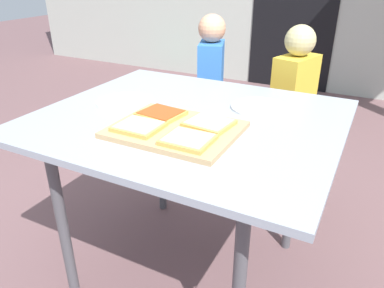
{
  "coord_description": "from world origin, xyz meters",
  "views": [
    {
      "loc": [
        0.61,
        -1.15,
        1.29
      ],
      "look_at": [
        0.02,
        0.0,
        0.65
      ],
      "focal_mm": 34.59,
      "sensor_mm": 36.0,
      "label": 1
    }
  ],
  "objects_px": {
    "pizza_slice_far_right": "(209,123)",
    "pizza_slice_far_left": "(161,114)",
    "plate_white_left": "(125,102)",
    "dining_table": "(189,134)",
    "plate_white_right": "(260,107)",
    "pizza_slice_near_right": "(188,139)",
    "child_right": "(291,111)",
    "garden_hose_coil": "(154,80)",
    "child_left": "(211,89)",
    "cutting_board": "(175,129)",
    "pizza_slice_near_left": "(139,126)"
  },
  "relations": [
    {
      "from": "pizza_slice_far_right",
      "to": "pizza_slice_far_left",
      "type": "bearing_deg",
      "value": 179.52
    },
    {
      "from": "plate_white_left",
      "to": "pizza_slice_far_right",
      "type": "bearing_deg",
      "value": -12.39
    },
    {
      "from": "dining_table",
      "to": "pizza_slice_far_right",
      "type": "bearing_deg",
      "value": -34.79
    },
    {
      "from": "plate_white_left",
      "to": "plate_white_right",
      "type": "distance_m",
      "value": 0.55
    },
    {
      "from": "pizza_slice_near_right",
      "to": "pizza_slice_far_right",
      "type": "bearing_deg",
      "value": 88.78
    },
    {
      "from": "plate_white_left",
      "to": "child_right",
      "type": "bearing_deg",
      "value": 53.82
    },
    {
      "from": "pizza_slice_near_right",
      "to": "plate_white_left",
      "type": "distance_m",
      "value": 0.49
    },
    {
      "from": "pizza_slice_far_left",
      "to": "garden_hose_coil",
      "type": "distance_m",
      "value": 3.24
    },
    {
      "from": "child_left",
      "to": "garden_hose_coil",
      "type": "relative_size",
      "value": 2.4
    },
    {
      "from": "cutting_board",
      "to": "plate_white_left",
      "type": "xyz_separation_m",
      "value": [
        -0.33,
        0.16,
        -0.0
      ]
    },
    {
      "from": "pizza_slice_far_right",
      "to": "plate_white_left",
      "type": "bearing_deg",
      "value": 167.61
    },
    {
      "from": "pizza_slice_near_left",
      "to": "child_left",
      "type": "distance_m",
      "value": 1.13
    },
    {
      "from": "cutting_board",
      "to": "plate_white_right",
      "type": "bearing_deg",
      "value": 62.28
    },
    {
      "from": "pizza_slice_near_right",
      "to": "plate_white_left",
      "type": "xyz_separation_m",
      "value": [
        -0.42,
        0.24,
        -0.02
      ]
    },
    {
      "from": "child_left",
      "to": "pizza_slice_far_right",
      "type": "bearing_deg",
      "value": -65.85
    },
    {
      "from": "plate_white_left",
      "to": "plate_white_right",
      "type": "xyz_separation_m",
      "value": [
        0.52,
        0.19,
        0.0
      ]
    },
    {
      "from": "dining_table",
      "to": "garden_hose_coil",
      "type": "relative_size",
      "value": 2.59
    },
    {
      "from": "cutting_board",
      "to": "pizza_slice_far_right",
      "type": "distance_m",
      "value": 0.12
    },
    {
      "from": "pizza_slice_far_left",
      "to": "child_right",
      "type": "relative_size",
      "value": 0.16
    },
    {
      "from": "plate_white_left",
      "to": "pizza_slice_near_right",
      "type": "bearing_deg",
      "value": -29.68
    },
    {
      "from": "cutting_board",
      "to": "plate_white_right",
      "type": "relative_size",
      "value": 1.82
    },
    {
      "from": "cutting_board",
      "to": "child_right",
      "type": "bearing_deg",
      "value": 77.18
    },
    {
      "from": "plate_white_right",
      "to": "plate_white_left",
      "type": "bearing_deg",
      "value": -159.49
    },
    {
      "from": "cutting_board",
      "to": "pizza_slice_near_left",
      "type": "xyz_separation_m",
      "value": [
        -0.1,
        -0.07,
        0.02
      ]
    },
    {
      "from": "pizza_slice_far_right",
      "to": "child_right",
      "type": "height_order",
      "value": "child_right"
    },
    {
      "from": "plate_white_right",
      "to": "garden_hose_coil",
      "type": "xyz_separation_m",
      "value": [
        -2.02,
        2.33,
        -0.75
      ]
    },
    {
      "from": "cutting_board",
      "to": "garden_hose_coil",
      "type": "bearing_deg",
      "value": 124.44
    },
    {
      "from": "plate_white_left",
      "to": "child_left",
      "type": "relative_size",
      "value": 0.22
    },
    {
      "from": "cutting_board",
      "to": "pizza_slice_near_right",
      "type": "height_order",
      "value": "pizza_slice_near_right"
    },
    {
      "from": "cutting_board",
      "to": "child_left",
      "type": "distance_m",
      "value": 1.09
    },
    {
      "from": "pizza_slice_far_right",
      "to": "child_left",
      "type": "height_order",
      "value": "child_left"
    },
    {
      "from": "pizza_slice_near_left",
      "to": "cutting_board",
      "type": "bearing_deg",
      "value": 33.51
    },
    {
      "from": "child_left",
      "to": "child_right",
      "type": "distance_m",
      "value": 0.55
    },
    {
      "from": "dining_table",
      "to": "plate_white_right",
      "type": "distance_m",
      "value": 0.31
    },
    {
      "from": "pizza_slice_near_right",
      "to": "plate_white_right",
      "type": "relative_size",
      "value": 0.65
    },
    {
      "from": "dining_table",
      "to": "child_right",
      "type": "distance_m",
      "value": 0.78
    },
    {
      "from": "cutting_board",
      "to": "pizza_slice_far_right",
      "type": "bearing_deg",
      "value": 34.29
    },
    {
      "from": "dining_table",
      "to": "cutting_board",
      "type": "relative_size",
      "value": 2.66
    },
    {
      "from": "pizza_slice_near_right",
      "to": "pizza_slice_far_left",
      "type": "bearing_deg",
      "value": 141.91
    },
    {
      "from": "plate_white_left",
      "to": "garden_hose_coil",
      "type": "height_order",
      "value": "plate_white_left"
    },
    {
      "from": "plate_white_left",
      "to": "garden_hose_coil",
      "type": "relative_size",
      "value": 0.53
    },
    {
      "from": "cutting_board",
      "to": "pizza_slice_near_right",
      "type": "xyz_separation_m",
      "value": [
        0.09,
        -0.08,
        0.02
      ]
    },
    {
      "from": "dining_table",
      "to": "child_right",
      "type": "relative_size",
      "value": 1.09
    },
    {
      "from": "pizza_slice_near_right",
      "to": "plate_white_left",
      "type": "relative_size",
      "value": 0.65
    },
    {
      "from": "pizza_slice_far_left",
      "to": "pizza_slice_near_left",
      "type": "xyz_separation_m",
      "value": [
        -0.0,
        -0.13,
        0.0
      ]
    },
    {
      "from": "plate_white_left",
      "to": "child_left",
      "type": "xyz_separation_m",
      "value": [
        -0.0,
        0.86,
        -0.19
      ]
    },
    {
      "from": "pizza_slice_near_left",
      "to": "pizza_slice_near_right",
      "type": "xyz_separation_m",
      "value": [
        0.19,
        -0.02,
        0.0
      ]
    },
    {
      "from": "pizza_slice_near_right",
      "to": "child_right",
      "type": "height_order",
      "value": "child_right"
    },
    {
      "from": "dining_table",
      "to": "pizza_slice_far_left",
      "type": "height_order",
      "value": "pizza_slice_far_left"
    },
    {
      "from": "dining_table",
      "to": "child_left",
      "type": "bearing_deg",
      "value": 109.22
    }
  ]
}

